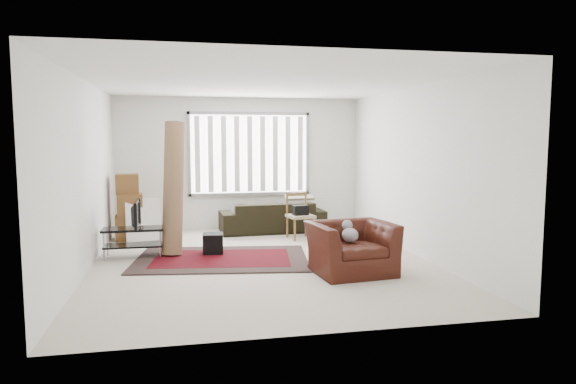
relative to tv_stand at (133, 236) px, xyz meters
name	(u,v)px	position (x,y,z in m)	size (l,w,h in m)	color
room	(259,146)	(1.98, -0.20, 1.42)	(6.00, 6.02, 2.71)	beige
persian_rug	(222,259)	(1.36, -0.46, -0.33)	(2.85, 2.10, 0.02)	black
tv_stand	(133,236)	(0.00, 0.00, 0.00)	(0.93, 0.42, 0.47)	black
tv	(132,214)	(0.00, 0.00, 0.35)	(0.76, 0.10, 0.43)	black
subwoofer	(213,243)	(1.25, -0.07, -0.15)	(0.32, 0.32, 0.32)	black
moving_boxes	(129,209)	(-0.20, 1.47, 0.23)	(0.54, 0.50, 1.22)	brown
white_flatpack	(143,220)	(0.06, 1.27, 0.06)	(0.61, 0.09, 0.78)	silver
rolled_rug	(173,188)	(0.64, 0.09, 0.74)	(0.32, 0.32, 2.13)	brown
sofa	(272,212)	(2.54, 1.74, 0.06)	(2.08, 0.90, 0.80)	black
side_chair	(300,214)	(2.93, 0.95, 0.13)	(0.52, 0.52, 0.85)	#8B7C5B
armchair	(352,244)	(3.08, -1.62, 0.07)	(1.20, 1.07, 0.81)	#39130B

